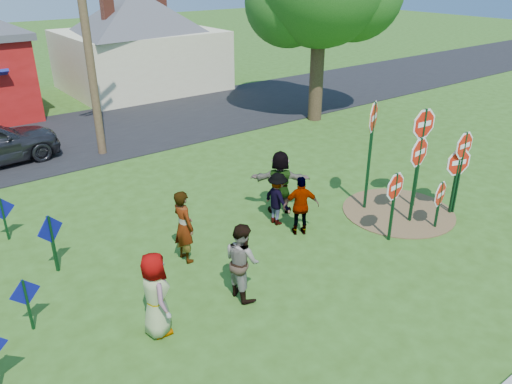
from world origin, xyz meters
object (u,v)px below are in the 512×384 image
Objects in this scene: stop_sign_c at (463,154)px; utility_pole at (83,12)px; stop_sign_a at (395,192)px; stop_sign_d at (423,133)px; person_b at (184,226)px; stop_sign_b at (372,128)px; person_a at (155,295)px.

utility_pole is at bearing 119.16° from stop_sign_c.
utility_pole is (-3.52, 10.78, 3.71)m from stop_sign_a.
stop_sign_a is 11.93m from utility_pole.
stop_sign_d reaches higher than stop_sign_c.
person_b is at bearing 172.54° from stop_sign_d.
stop_sign_b is 5.87m from person_b.
stop_sign_b is at bearing 55.15° from stop_sign_a.
stop_sign_d is at bearing 16.01° from stop_sign_a.
stop_sign_c reaches higher than stop_sign_a.
stop_sign_b is 7.62m from person_a.
stop_sign_c is 9.23m from person_a.
stop_sign_a is 6.49m from person_a.
stop_sign_b reaches higher than stop_sign_c.
person_a is at bearing -171.92° from stop_sign_d.
person_b reaches higher than person_a.
stop_sign_b is (0.90, 1.64, 1.08)m from stop_sign_a.
stop_sign_a is 0.78× the size of stop_sign_c.
stop_sign_a is at bearing -119.23° from person_b.
person_a is at bearing 170.30° from stop_sign_a.
person_b is at bearing -98.09° from utility_pole.
utility_pole is (-6.23, 10.88, 3.27)m from stop_sign_c.
stop_sign_c is 1.41× the size of person_b.
stop_sign_b is at bearing 135.50° from stop_sign_c.
stop_sign_c is 1.22m from stop_sign_d.
stop_sign_d is 7.15m from person_b.
utility_pole reaches higher than person_a.
stop_sign_b is 0.35× the size of utility_pole.
stop_sign_d is at bearing -59.01° from stop_sign_b.
stop_sign_a is at bearing 177.22° from stop_sign_c.
stop_sign_a is 2.74m from stop_sign_c.
person_b is (-5.61, 0.74, -1.54)m from stop_sign_b.
utility_pole reaches higher than stop_sign_b.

